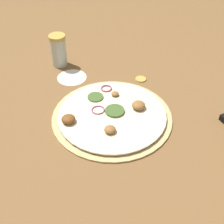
# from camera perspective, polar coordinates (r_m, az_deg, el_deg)

# --- Properties ---
(ground_plane) EXTENTS (3.00, 3.00, 0.00)m
(ground_plane) POSITION_cam_1_polar(r_m,az_deg,el_deg) (0.87, 0.00, -0.97)
(ground_plane) COLOR brown
(pizza) EXTENTS (0.34, 0.34, 0.03)m
(pizza) POSITION_cam_1_polar(r_m,az_deg,el_deg) (0.87, -0.07, -0.58)
(pizza) COLOR #D6B77A
(pizza) RESTS_ON ground_plane
(spice_jar) EXTENTS (0.06, 0.06, 0.11)m
(spice_jar) POSITION_cam_1_polar(r_m,az_deg,el_deg) (1.08, -9.76, 11.07)
(spice_jar) COLOR silver
(spice_jar) RESTS_ON ground_plane
(loose_cap) EXTENTS (0.04, 0.04, 0.01)m
(loose_cap) POSITION_cam_1_polar(r_m,az_deg,el_deg) (1.02, 5.29, 6.11)
(loose_cap) COLOR gold
(loose_cap) RESTS_ON ground_plane
(flour_patch) EXTENTS (0.10, 0.10, 0.00)m
(flour_patch) POSITION_cam_1_polar(r_m,az_deg,el_deg) (1.03, -7.34, 6.30)
(flour_patch) COLOR white
(flour_patch) RESTS_ON ground_plane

